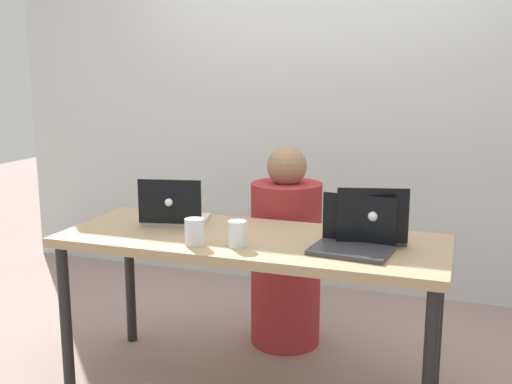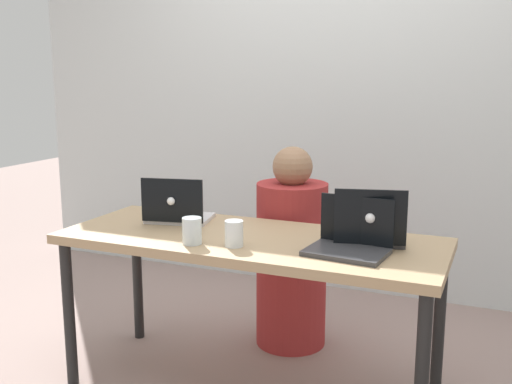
% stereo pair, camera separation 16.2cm
% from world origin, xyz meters
% --- Properties ---
extents(back_wall, '(4.50, 0.10, 2.69)m').
position_xyz_m(back_wall, '(0.00, 1.46, 1.34)').
color(back_wall, silver).
rests_on(back_wall, ground).
extents(desk, '(1.63, 0.63, 0.71)m').
position_xyz_m(desk, '(0.00, 0.00, 0.64)').
color(desk, tan).
rests_on(desk, ground).
extents(person_at_center, '(0.38, 0.38, 1.03)m').
position_xyz_m(person_at_center, '(0.00, 0.53, 0.46)').
color(person_at_center, '#A12B2B').
rests_on(person_at_center, ground).
extents(laptop_back_left, '(0.33, 0.28, 0.22)m').
position_xyz_m(laptop_back_left, '(-0.41, 0.10, 0.75)').
color(laptop_back_left, silver).
rests_on(laptop_back_left, desk).
extents(laptop_back_right, '(0.33, 0.31, 0.24)m').
position_xyz_m(laptop_back_right, '(0.48, 0.09, 0.76)').
color(laptop_back_right, '#3B3B3F').
rests_on(laptop_back_right, desk).
extents(laptop_front_right, '(0.32, 0.26, 0.21)m').
position_xyz_m(laptop_front_right, '(0.44, -0.06, 0.75)').
color(laptop_front_right, '#37363A').
rests_on(laptop_front_right, desk).
extents(water_glass_center, '(0.07, 0.07, 0.10)m').
position_xyz_m(water_glass_center, '(0.00, -0.16, 0.75)').
color(water_glass_center, white).
rests_on(water_glass_center, desk).
extents(water_glass_left, '(0.08, 0.08, 0.11)m').
position_xyz_m(water_glass_left, '(-0.17, -0.20, 0.75)').
color(water_glass_left, silver).
rests_on(water_glass_left, desk).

